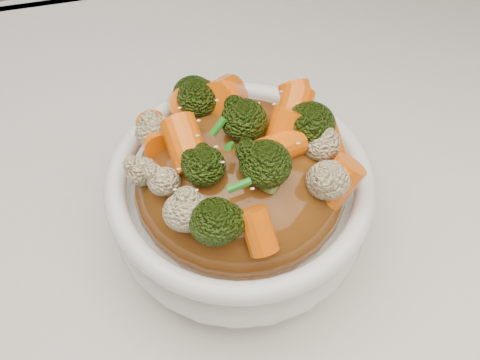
{
  "coord_description": "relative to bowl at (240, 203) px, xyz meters",
  "views": [
    {
      "loc": [
        -0.05,
        -0.2,
        1.15
      ],
      "look_at": [
        0.01,
        0.04,
        0.82
      ],
      "focal_mm": 42.0,
      "sensor_mm": 36.0,
      "label": 1
    }
  ],
  "objects": [
    {
      "name": "carrots",
      "position": [
        0.0,
        0.0,
        0.08
      ],
      "size": [
        0.17,
        0.17,
        0.05
      ],
      "primitive_type": null,
      "rotation": [
        0.0,
        0.0,
        0.08
      ],
      "color": "#F76308",
      "rests_on": "sauce_base"
    },
    {
      "name": "cauliflower",
      "position": [
        0.0,
        0.0,
        0.08
      ],
      "size": [
        0.17,
        0.17,
        0.03
      ],
      "primitive_type": null,
      "rotation": [
        0.0,
        0.0,
        0.08
      ],
      "color": "beige",
      "rests_on": "sauce_base"
    },
    {
      "name": "sauce_base",
      "position": [
        0.0,
        0.0,
        0.03
      ],
      "size": [
        0.17,
        0.17,
        0.09
      ],
      "primitive_type": "ellipsoid",
      "rotation": [
        0.0,
        0.0,
        0.08
      ],
      "color": "brown",
      "rests_on": "bowl"
    },
    {
      "name": "scallions",
      "position": [
        0.0,
        0.0,
        0.08
      ],
      "size": [
        0.13,
        0.13,
        0.02
      ],
      "primitive_type": null,
      "rotation": [
        0.0,
        0.0,
        0.08
      ],
      "color": "#1F721A",
      "rests_on": "sauce_base"
    },
    {
      "name": "broccoli",
      "position": [
        0.0,
        0.0,
        0.08
      ],
      "size": [
        0.17,
        0.17,
        0.04
      ],
      "primitive_type": null,
      "rotation": [
        0.0,
        0.0,
        0.08
      ],
      "color": "black",
      "rests_on": "sauce_base"
    },
    {
      "name": "sesame_seeds",
      "position": [
        0.0,
        0.0,
        0.08
      ],
      "size": [
        0.15,
        0.15,
        0.01
      ],
      "primitive_type": null,
      "rotation": [
        0.0,
        0.0,
        0.08
      ],
      "color": "beige",
      "rests_on": "sauce_base"
    },
    {
      "name": "bowl",
      "position": [
        0.0,
        0.0,
        0.0
      ],
      "size": [
        0.21,
        0.21,
        0.08
      ],
      "primitive_type": null,
      "rotation": [
        0.0,
        0.0,
        0.08
      ],
      "color": "white",
      "rests_on": "tablecloth"
    },
    {
      "name": "tablecloth",
      "position": [
        -0.01,
        -0.04,
        -0.06
      ],
      "size": [
        1.2,
        0.8,
        0.04
      ],
      "primitive_type": "cube",
      "color": "silver",
      "rests_on": "dining_table"
    }
  ]
}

